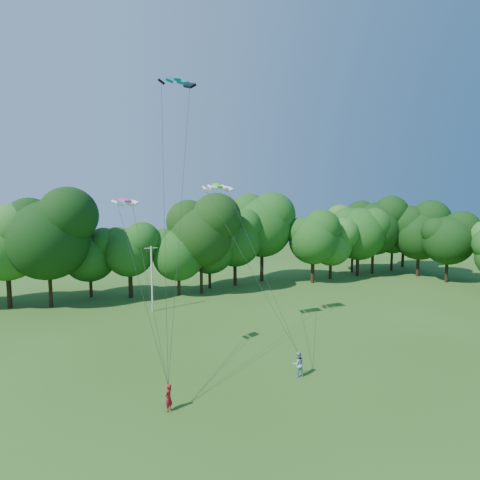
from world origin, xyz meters
name	(u,v)px	position (x,y,z in m)	size (l,w,h in m)	color
utility_pole	(152,278)	(-2.31, 28.98, 3.70)	(1.43, 0.18, 7.14)	beige
kite_flyer_left	(168,398)	(-5.61, 8.78, 0.79)	(0.58, 0.38, 1.58)	maroon
kite_flyer_right	(298,364)	(3.52, 9.30, 0.87)	(0.85, 0.66, 1.74)	#8AA9C0
kite_teal	(176,79)	(-2.28, 18.18, 21.44)	(2.84, 1.28, 0.62)	#046B82
kite_green	(217,186)	(1.58, 19.23, 13.32)	(2.56, 1.17, 0.47)	#4BE121
kite_pink	(125,200)	(-6.76, 15.29, 12.02)	(1.89, 1.43, 0.30)	#E53FA1
tree_back_center	(201,233)	(5.15, 34.25, 7.97)	(8.78, 8.78, 12.76)	#302112
tree_back_east	(353,225)	(33.36, 37.70, 8.10)	(8.91, 8.91, 12.97)	#352515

